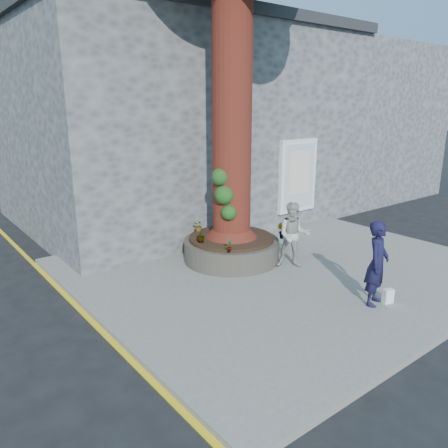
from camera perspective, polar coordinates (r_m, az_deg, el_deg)
ground at (r=8.93m, az=5.08°, el=-9.97°), size 120.00×120.00×0.00m
pavement at (r=10.53m, az=7.38°, el=-5.62°), size 9.00×8.00×0.12m
yellow_line at (r=8.24m, az=-16.21°, el=-12.86°), size 0.10×30.00×0.01m
stone_shop at (r=15.35m, az=-6.43°, el=12.90°), size 10.30×8.30×6.30m
neighbour_shop at (r=20.70m, az=13.25°, el=12.80°), size 6.00×8.00×6.00m
planter at (r=10.66m, az=0.96°, el=-3.20°), size 2.30×2.30×0.60m
man at (r=8.68m, az=19.38°, el=-4.89°), size 0.69×0.56×1.63m
woman at (r=10.20m, az=9.06°, el=-1.46°), size 0.95×0.93×1.54m
shopping_bag at (r=9.04m, az=20.62°, el=-8.81°), size 0.22×0.17×0.28m
plant_a at (r=9.44m, az=0.71°, el=-2.71°), size 0.20×0.19×0.32m
plant_b at (r=10.46m, az=7.54°, el=-0.88°), size 0.23×0.23×0.37m
plant_c at (r=10.09m, az=-3.06°, el=-1.50°), size 0.26×0.26×0.33m
plant_d at (r=10.97m, az=-3.29°, el=-0.21°), size 0.29×0.31×0.29m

